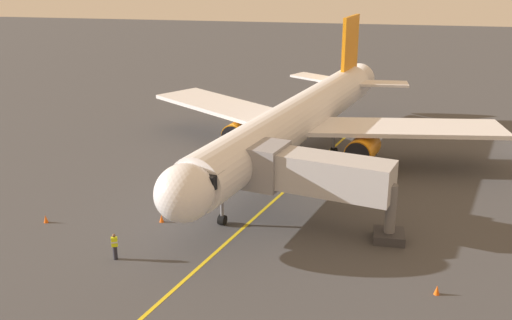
{
  "coord_description": "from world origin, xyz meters",
  "views": [
    {
      "loc": [
        -5.75,
        50.41,
        17.99
      ],
      "look_at": [
        1.76,
        7.99,
        3.0
      ],
      "focal_mm": 42.48,
      "sensor_mm": 36.0,
      "label": 1
    }
  ],
  "objects_px": {
    "ground_crew_marshaller": "(115,246)",
    "safety_cone_nose_right": "(437,290)",
    "safety_cone_nose_left": "(162,218)",
    "safety_cone_wing_port": "(46,219)",
    "jet_bridge": "(309,174)",
    "airplane": "(297,121)"
  },
  "relations": [
    {
      "from": "safety_cone_nose_left",
      "to": "safety_cone_wing_port",
      "type": "relative_size",
      "value": 1.0
    },
    {
      "from": "jet_bridge",
      "to": "safety_cone_nose_left",
      "type": "relative_size",
      "value": 20.83
    },
    {
      "from": "safety_cone_nose_left",
      "to": "safety_cone_wing_port",
      "type": "distance_m",
      "value": 8.06
    },
    {
      "from": "safety_cone_nose_right",
      "to": "safety_cone_nose_left",
      "type": "bearing_deg",
      "value": -19.52
    },
    {
      "from": "airplane",
      "to": "safety_cone_nose_right",
      "type": "bearing_deg",
      "value": 116.79
    },
    {
      "from": "ground_crew_marshaller",
      "to": "safety_cone_nose_right",
      "type": "height_order",
      "value": "ground_crew_marshaller"
    },
    {
      "from": "ground_crew_marshaller",
      "to": "safety_cone_wing_port",
      "type": "xyz_separation_m",
      "value": [
        6.85,
        -4.15,
        -0.61
      ]
    },
    {
      "from": "ground_crew_marshaller",
      "to": "safety_cone_nose_right",
      "type": "distance_m",
      "value": 19.05
    },
    {
      "from": "jet_bridge",
      "to": "ground_crew_marshaller",
      "type": "relative_size",
      "value": 6.7
    },
    {
      "from": "ground_crew_marshaller",
      "to": "safety_cone_nose_left",
      "type": "distance_m",
      "value": 5.78
    },
    {
      "from": "airplane",
      "to": "ground_crew_marshaller",
      "type": "height_order",
      "value": "airplane"
    },
    {
      "from": "jet_bridge",
      "to": "safety_cone_wing_port",
      "type": "distance_m",
      "value": 18.57
    },
    {
      "from": "airplane",
      "to": "ground_crew_marshaller",
      "type": "bearing_deg",
      "value": 65.19
    },
    {
      "from": "airplane",
      "to": "safety_cone_nose_right",
      "type": "distance_m",
      "value": 22.74
    },
    {
      "from": "jet_bridge",
      "to": "safety_cone_nose_left",
      "type": "bearing_deg",
      "value": 7.7
    },
    {
      "from": "airplane",
      "to": "safety_cone_nose_right",
      "type": "xyz_separation_m",
      "value": [
        -10.11,
        20.02,
        -3.73
      ]
    },
    {
      "from": "airplane",
      "to": "safety_cone_wing_port",
      "type": "relative_size",
      "value": 72.24
    },
    {
      "from": "ground_crew_marshaller",
      "to": "safety_cone_nose_right",
      "type": "xyz_separation_m",
      "value": [
        -19.03,
        0.72,
        -0.61
      ]
    },
    {
      "from": "airplane",
      "to": "ground_crew_marshaller",
      "type": "relative_size",
      "value": 23.23
    },
    {
      "from": "airplane",
      "to": "safety_cone_nose_left",
      "type": "distance_m",
      "value": 16.18
    },
    {
      "from": "jet_bridge",
      "to": "safety_cone_wing_port",
      "type": "relative_size",
      "value": 20.83
    },
    {
      "from": "safety_cone_nose_right",
      "to": "jet_bridge",
      "type": "bearing_deg",
      "value": -44.53
    }
  ]
}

